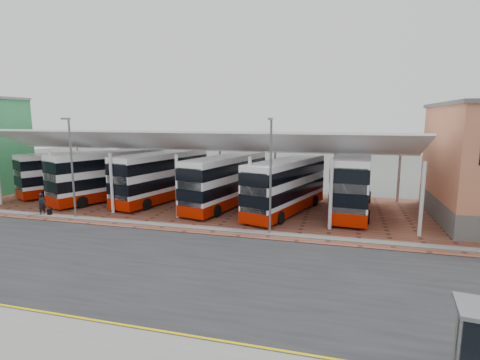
{
  "coord_description": "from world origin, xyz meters",
  "views": [
    {
      "loc": [
        6.63,
        -18.58,
        8.07
      ],
      "look_at": [
        -0.75,
        8.45,
        3.4
      ],
      "focal_mm": 28.0,
      "sensor_mm": 36.0,
      "label": 1
    }
  ],
  "objects_px": {
    "bus_2": "(162,177)",
    "bus_3": "(226,182)",
    "bus_0": "(74,173)",
    "pedestrian": "(42,204)",
    "bus_1": "(109,176)",
    "bus_5": "(353,183)",
    "bus_4": "(286,186)"
  },
  "relations": [
    {
      "from": "bus_4",
      "to": "bus_5",
      "type": "xyz_separation_m",
      "value": [
        5.49,
        2.03,
        0.22
      ]
    },
    {
      "from": "bus_3",
      "to": "bus_5",
      "type": "height_order",
      "value": "bus_5"
    },
    {
      "from": "bus_0",
      "to": "bus_3",
      "type": "xyz_separation_m",
      "value": [
        17.5,
        -1.53,
        0.09
      ]
    },
    {
      "from": "bus_2",
      "to": "bus_4",
      "type": "height_order",
      "value": "bus_2"
    },
    {
      "from": "bus_0",
      "to": "bus_1",
      "type": "xyz_separation_m",
      "value": [
        5.49,
        -1.62,
        0.16
      ]
    },
    {
      "from": "bus_0",
      "to": "pedestrian",
      "type": "relative_size",
      "value": 5.68
    },
    {
      "from": "bus_2",
      "to": "bus_3",
      "type": "xyz_separation_m",
      "value": [
        6.69,
        -0.71,
        -0.04
      ]
    },
    {
      "from": "bus_1",
      "to": "bus_3",
      "type": "bearing_deg",
      "value": 24.56
    },
    {
      "from": "bus_5",
      "to": "pedestrian",
      "type": "height_order",
      "value": "bus_5"
    },
    {
      "from": "bus_0",
      "to": "bus_2",
      "type": "xyz_separation_m",
      "value": [
        10.8,
        -0.82,
        0.13
      ]
    },
    {
      "from": "bus_1",
      "to": "pedestrian",
      "type": "height_order",
      "value": "bus_1"
    },
    {
      "from": "bus_2",
      "to": "bus_5",
      "type": "xyz_separation_m",
      "value": [
        17.77,
        0.58,
        0.15
      ]
    },
    {
      "from": "bus_0",
      "to": "pedestrian",
      "type": "distance_m",
      "value": 9.4
    },
    {
      "from": "bus_0",
      "to": "pedestrian",
      "type": "xyz_separation_m",
      "value": [
        3.72,
        -8.53,
        -1.27
      ]
    },
    {
      "from": "bus_5",
      "to": "bus_2",
      "type": "bearing_deg",
      "value": -173.84
    },
    {
      "from": "bus_2",
      "to": "bus_5",
      "type": "distance_m",
      "value": 17.78
    },
    {
      "from": "bus_1",
      "to": "bus_4",
      "type": "bearing_deg",
      "value": 22.04
    },
    {
      "from": "bus_3",
      "to": "pedestrian",
      "type": "height_order",
      "value": "bus_3"
    },
    {
      "from": "pedestrian",
      "to": "bus_1",
      "type": "bearing_deg",
      "value": -1.86
    },
    {
      "from": "bus_4",
      "to": "bus_1",
      "type": "bearing_deg",
      "value": -164.57
    },
    {
      "from": "bus_3",
      "to": "bus_2",
      "type": "bearing_deg",
      "value": -172.63
    },
    {
      "from": "bus_0",
      "to": "bus_4",
      "type": "xyz_separation_m",
      "value": [
        23.09,
        -2.26,
        0.05
      ]
    },
    {
      "from": "bus_0",
      "to": "bus_5",
      "type": "relative_size",
      "value": 0.86
    },
    {
      "from": "bus_2",
      "to": "bus_3",
      "type": "relative_size",
      "value": 1.02
    },
    {
      "from": "bus_0",
      "to": "bus_5",
      "type": "distance_m",
      "value": 28.58
    },
    {
      "from": "bus_0",
      "to": "pedestrian",
      "type": "height_order",
      "value": "bus_0"
    },
    {
      "from": "bus_0",
      "to": "bus_3",
      "type": "relative_size",
      "value": 0.92
    },
    {
      "from": "bus_0",
      "to": "bus_2",
      "type": "distance_m",
      "value": 10.83
    },
    {
      "from": "bus_0",
      "to": "bus_3",
      "type": "height_order",
      "value": "bus_3"
    },
    {
      "from": "bus_1",
      "to": "pedestrian",
      "type": "bearing_deg",
      "value": -80.14
    },
    {
      "from": "bus_3",
      "to": "pedestrian",
      "type": "relative_size",
      "value": 6.15
    },
    {
      "from": "bus_2",
      "to": "pedestrian",
      "type": "xyz_separation_m",
      "value": [
        -7.08,
        -7.72,
        -1.4
      ]
    }
  ]
}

